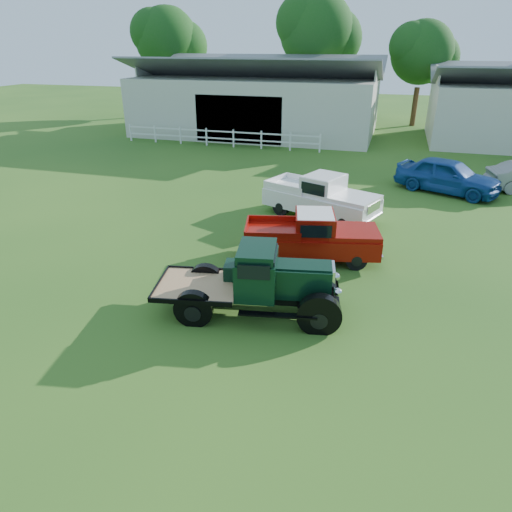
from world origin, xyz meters
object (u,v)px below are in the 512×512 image
(white_pickup, at_px, (321,197))
(misc_car_blue, at_px, (448,176))
(vintage_flatbed, at_px, (253,280))
(red_pickup, at_px, (311,236))

(white_pickup, distance_m, misc_car_blue, 7.43)
(vintage_flatbed, xyz_separation_m, misc_car_blue, (5.78, 13.04, -0.14))
(vintage_flatbed, xyz_separation_m, white_pickup, (0.51, 7.81, -0.07))
(white_pickup, bearing_deg, red_pickup, -63.43)
(vintage_flatbed, bearing_deg, misc_car_blue, 55.71)
(vintage_flatbed, xyz_separation_m, red_pickup, (0.86, 3.75, -0.13))
(misc_car_blue, bearing_deg, red_pickup, 176.57)
(red_pickup, bearing_deg, white_pickup, 81.97)
(misc_car_blue, bearing_deg, white_pickup, 159.30)
(red_pickup, bearing_deg, misc_car_blue, 49.20)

